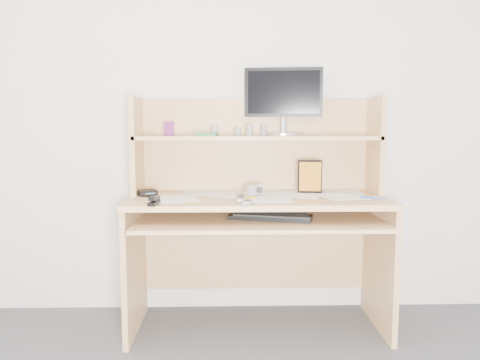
{
  "coord_description": "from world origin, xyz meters",
  "views": [
    {
      "loc": [
        -0.16,
        -1.06,
        1.13
      ],
      "look_at": [
        -0.1,
        1.43,
        0.85
      ],
      "focal_mm": 35.0,
      "sensor_mm": 36.0,
      "label": 1
    }
  ],
  "objects_px": {
    "desk": "(257,204)",
    "game_case": "(310,177)",
    "tv_remote": "(241,198)",
    "keyboard": "(270,216)",
    "monitor": "(283,100)"
  },
  "relations": [
    {
      "from": "desk",
      "to": "keyboard",
      "type": "relative_size",
      "value": 3.07
    },
    {
      "from": "tv_remote",
      "to": "desk",
      "type": "bearing_deg",
      "value": 65.38
    },
    {
      "from": "keyboard",
      "to": "monitor",
      "type": "xyz_separation_m",
      "value": [
        0.1,
        0.37,
        0.63
      ]
    },
    {
      "from": "desk",
      "to": "tv_remote",
      "type": "bearing_deg",
      "value": -113.79
    },
    {
      "from": "desk",
      "to": "tv_remote",
      "type": "height_order",
      "value": "desk"
    },
    {
      "from": "desk",
      "to": "game_case",
      "type": "xyz_separation_m",
      "value": [
        0.3,
        0.0,
        0.16
      ]
    },
    {
      "from": "tv_remote",
      "to": "keyboard",
      "type": "bearing_deg",
      "value": 7.56
    },
    {
      "from": "desk",
      "to": "keyboard",
      "type": "xyz_separation_m",
      "value": [
        0.06,
        -0.2,
        -0.03
      ]
    },
    {
      "from": "tv_remote",
      "to": "monitor",
      "type": "relative_size",
      "value": 0.35
    },
    {
      "from": "desk",
      "to": "keyboard",
      "type": "height_order",
      "value": "desk"
    },
    {
      "from": "keyboard",
      "to": "tv_remote",
      "type": "relative_size",
      "value": 2.84
    },
    {
      "from": "desk",
      "to": "monitor",
      "type": "relative_size",
      "value": 3.06
    },
    {
      "from": "desk",
      "to": "monitor",
      "type": "bearing_deg",
      "value": 45.18
    },
    {
      "from": "tv_remote",
      "to": "game_case",
      "type": "xyz_separation_m",
      "value": [
        0.4,
        0.23,
        0.09
      ]
    },
    {
      "from": "keyboard",
      "to": "game_case",
      "type": "height_order",
      "value": "game_case"
    }
  ]
}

